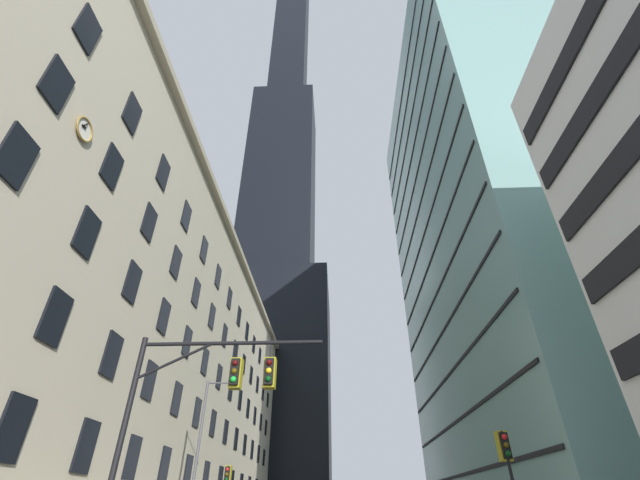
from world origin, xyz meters
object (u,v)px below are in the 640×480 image
(traffic_signal_mast, at_px, (207,394))
(traffic_light_far_left, at_px, (227,479))
(traffic_light_near_right, at_px, (506,453))
(street_lamppost, at_px, (203,440))

(traffic_signal_mast, bearing_deg, traffic_light_far_left, 99.99)
(traffic_signal_mast, height_order, traffic_light_far_left, traffic_signal_mast)
(traffic_light_near_right, distance_m, street_lamppost, 18.37)
(traffic_light_near_right, relative_size, street_lamppost, 0.45)
(traffic_light_far_left, bearing_deg, traffic_signal_mast, -80.01)
(traffic_signal_mast, distance_m, street_lamppost, 14.44)
(traffic_light_near_right, xyz_separation_m, traffic_light_far_left, (-13.58, 12.66, -0.12))
(traffic_light_far_left, bearing_deg, traffic_light_near_right, -43.00)
(traffic_light_near_right, relative_size, traffic_light_far_left, 1.04)
(traffic_signal_mast, height_order, street_lamppost, street_lamppost)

